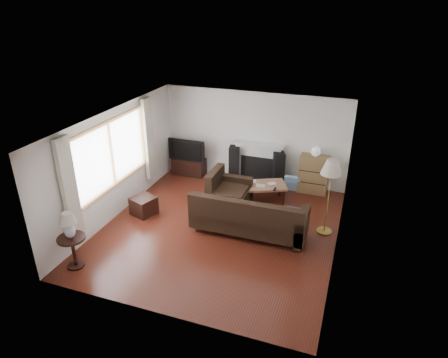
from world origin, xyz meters
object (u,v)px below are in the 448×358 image
(tv_stand, at_px, (189,166))
(coffee_table, at_px, (261,193))
(bookshelf, at_px, (313,174))
(side_table, at_px, (74,252))
(floor_lamp, at_px, (328,197))
(sectional_sofa, at_px, (249,214))

(tv_stand, xyz_separation_m, coffee_table, (2.38, -0.92, -0.00))
(bookshelf, relative_size, side_table, 1.56)
(coffee_table, bearing_deg, tv_stand, 134.10)
(floor_lamp, bearing_deg, side_table, -147.00)
(sectional_sofa, bearing_deg, tv_stand, 136.36)
(tv_stand, distance_m, bookshelf, 3.53)
(tv_stand, relative_size, coffee_table, 0.78)
(bookshelf, distance_m, side_table, 6.06)
(bookshelf, xyz_separation_m, side_table, (-3.82, -4.70, -0.18))
(floor_lamp, bearing_deg, sectional_sofa, -160.72)
(sectional_sofa, distance_m, floor_lamp, 1.71)
(tv_stand, distance_m, sectional_sofa, 3.45)
(sectional_sofa, distance_m, side_table, 3.61)
(coffee_table, relative_size, side_table, 1.84)
(bookshelf, xyz_separation_m, sectional_sofa, (-1.03, -2.41, -0.08))
(bookshelf, relative_size, sectional_sofa, 0.38)
(coffee_table, bearing_deg, floor_lamp, -53.38)
(floor_lamp, xyz_separation_m, side_table, (-4.36, -2.83, -0.53))
(floor_lamp, bearing_deg, coffee_table, 151.44)
(coffee_table, distance_m, floor_lamp, 2.01)
(sectional_sofa, height_order, floor_lamp, floor_lamp)
(coffee_table, distance_m, side_table, 4.61)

